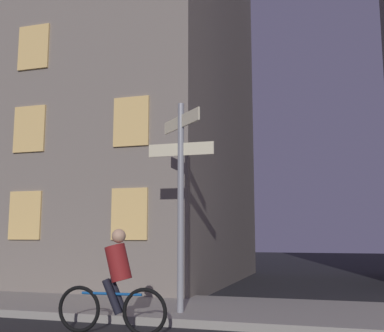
% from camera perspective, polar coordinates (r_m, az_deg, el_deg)
% --- Properties ---
extents(sidewalk_kerb, '(40.00, 3.07, 0.14)m').
position_cam_1_polar(sidewalk_kerb, '(9.42, 7.75, -17.09)').
color(sidewalk_kerb, gray).
rests_on(sidewalk_kerb, ground_plane).
extents(signpost, '(1.29, 1.03, 3.86)m').
position_cam_1_polar(signpost, '(8.80, -1.38, -2.46)').
color(signpost, gray).
rests_on(signpost, sidewalk_kerb).
extents(cyclist, '(1.82, 0.33, 1.61)m').
position_cam_1_polar(cyclist, '(7.65, -9.31, -13.99)').
color(cyclist, black).
rests_on(cyclist, ground_plane).
extents(building_left_block, '(8.48, 9.30, 16.17)m').
position_cam_1_polar(building_left_block, '(17.73, -9.41, 13.54)').
color(building_left_block, slate).
rests_on(building_left_block, ground_plane).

